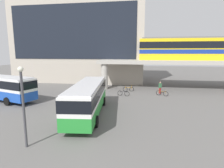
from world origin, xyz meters
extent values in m
plane|color=#605E5B|center=(0.00, 10.00, 0.00)|extent=(120.00, 120.00, 0.00)
cube|color=#B2A899|center=(-7.09, 24.57, 9.18)|extent=(27.33, 13.42, 18.35)
cube|color=black|center=(-7.09, 17.81, 10.09)|extent=(24.59, 0.10, 10.28)
cube|color=#ADA89E|center=(14.83, 16.65, 4.61)|extent=(32.03, 7.44, 0.60)
cylinder|color=#ADA89E|center=(0.02, 13.73, 2.15)|extent=(1.10, 1.10, 4.31)
cylinder|color=#ADA89E|center=(0.02, 19.57, 2.15)|extent=(1.10, 1.10, 4.31)
cube|color=yellow|center=(15.97, 16.65, 6.71)|extent=(20.30, 2.90, 3.60)
cube|color=navy|center=(15.97, 16.65, 6.35)|extent=(20.36, 2.96, 0.70)
cube|color=black|center=(15.97, 16.65, 7.43)|extent=(20.36, 2.96, 1.10)
cube|color=slate|center=(15.97, 16.65, 8.63)|extent=(19.49, 2.61, 0.24)
cube|color=#268C33|center=(1.06, 0.17, 1.05)|extent=(3.63, 11.20, 1.10)
cube|color=white|center=(1.06, 0.17, 2.35)|extent=(3.63, 11.20, 1.50)
cube|color=black|center=(1.06, 0.17, 2.43)|extent=(3.67, 11.24, 0.96)
cube|color=silver|center=(1.06, 0.17, 3.16)|extent=(3.45, 10.64, 0.12)
cylinder|color=black|center=(-0.55, 3.55, 0.50)|extent=(0.38, 1.02, 1.00)
cylinder|color=black|center=(1.94, 3.81, 0.50)|extent=(0.38, 1.02, 1.00)
cylinder|color=black|center=(0.13, -3.02, 0.50)|extent=(0.38, 1.02, 1.00)
cylinder|color=black|center=(2.62, -2.76, 0.50)|extent=(0.38, 1.02, 1.00)
cube|color=#1E4CB2|center=(-11.95, 4.06, 1.05)|extent=(11.23, 5.82, 1.10)
cube|color=silver|center=(-11.95, 4.06, 2.35)|extent=(11.23, 5.82, 1.50)
cube|color=black|center=(-11.95, 4.06, 2.43)|extent=(11.28, 5.87, 0.96)
cylinder|color=black|center=(-9.42, 1.91, 0.50)|extent=(1.04, 0.58, 1.00)
cylinder|color=black|center=(-8.63, 4.28, 0.50)|extent=(1.04, 0.58, 1.00)
torus|color=black|center=(4.26, 8.98, 0.34)|extent=(0.74, 0.21, 0.74)
torus|color=black|center=(3.23, 9.19, 0.34)|extent=(0.74, 0.21, 0.74)
cylinder|color=black|center=(3.74, 9.09, 0.62)|extent=(1.04, 0.26, 0.05)
cylinder|color=black|center=(3.23, 9.19, 0.64)|extent=(0.04, 0.04, 0.55)
cylinder|color=black|center=(4.26, 8.98, 0.69)|extent=(0.04, 0.04, 0.65)
torus|color=black|center=(9.79, 9.85, 0.34)|extent=(0.70, 0.35, 0.74)
torus|color=black|center=(8.83, 10.28, 0.34)|extent=(0.70, 0.35, 0.74)
cylinder|color=#996626|center=(9.31, 10.07, 0.62)|extent=(0.98, 0.47, 0.05)
cylinder|color=#996626|center=(8.83, 10.28, 0.64)|extent=(0.04, 0.04, 0.55)
cylinder|color=#996626|center=(9.79, 9.85, 0.69)|extent=(0.04, 0.04, 0.65)
torus|color=black|center=(4.74, 12.48, 0.34)|extent=(0.73, 0.26, 0.74)
torus|color=black|center=(3.73, 12.19, 0.34)|extent=(0.73, 0.26, 0.74)
cylinder|color=orange|center=(4.23, 12.34, 0.62)|extent=(1.02, 0.34, 0.05)
cylinder|color=orange|center=(3.73, 12.19, 0.64)|extent=(0.04, 0.04, 0.55)
cylinder|color=orange|center=(4.74, 12.48, 0.69)|extent=(0.04, 0.04, 0.65)
cylinder|color=maroon|center=(9.13, 11.58, 0.44)|extent=(0.32, 0.32, 0.88)
cube|color=#33663F|center=(9.13, 11.58, 1.22)|extent=(0.48, 0.43, 0.69)
sphere|color=tan|center=(9.13, 11.58, 1.69)|extent=(0.24, 0.24, 0.24)
cylinder|color=#3F3F44|center=(-1.21, -6.74, 2.54)|extent=(0.16, 0.16, 5.07)
sphere|color=silver|center=(-1.21, -6.74, 5.22)|extent=(0.36, 0.36, 0.36)
camera|label=1|loc=(6.30, -17.39, 6.29)|focal=30.05mm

